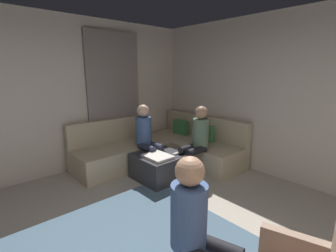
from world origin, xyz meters
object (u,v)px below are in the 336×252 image
(game_remote, at_px, (177,153))
(person_on_couch_back, at_px, (197,138))
(person_on_couch_side, at_px, (147,136))
(coffee_mug, at_px, (159,146))
(ottoman, at_px, (160,166))
(sectional_couch, at_px, (162,148))
(person_on_armchair, at_px, (200,228))

(game_remote, distance_m, person_on_couch_back, 0.43)
(game_remote, distance_m, person_on_couch_side, 0.64)
(person_on_couch_back, bearing_deg, person_on_couch_side, 37.30)
(coffee_mug, bearing_deg, ottoman, -39.29)
(ottoman, relative_size, game_remote, 5.07)
(ottoman, distance_m, game_remote, 0.36)
(sectional_couch, relative_size, person_on_couch_back, 2.12)
(ottoman, bearing_deg, person_on_couch_back, 61.09)
(person_on_couch_side, bearing_deg, game_remote, 108.21)
(person_on_armchair, bearing_deg, game_remote, -146.00)
(sectional_couch, xyz_separation_m, game_remote, (0.71, -0.29, 0.15))
(sectional_couch, height_order, person_on_couch_side, person_on_couch_side)
(sectional_couch, distance_m, person_on_armchair, 3.02)
(coffee_mug, bearing_deg, person_on_couch_back, 35.95)
(person_on_couch_back, relative_size, person_on_couch_side, 1.00)
(sectional_couch, height_order, game_remote, sectional_couch)
(game_remote, bearing_deg, sectional_couch, 157.81)
(sectional_couch, height_order, person_on_couch_back, person_on_couch_back)
(sectional_couch, distance_m, person_on_couch_side, 0.63)
(ottoman, relative_size, person_on_couch_side, 0.63)
(coffee_mug, relative_size, person_on_armchair, 0.08)
(ottoman, xyz_separation_m, game_remote, (0.18, 0.22, 0.22))
(game_remote, bearing_deg, coffee_mug, -174.29)
(person_on_couch_back, distance_m, person_on_armchair, 2.39)
(coffee_mug, xyz_separation_m, game_remote, (0.40, 0.04, -0.04))
(sectional_couch, xyz_separation_m, coffee_mug, (0.31, -0.33, 0.19))
(ottoman, bearing_deg, coffee_mug, 140.71)
(person_on_couch_back, bearing_deg, game_remote, 69.02)
(ottoman, bearing_deg, person_on_armchair, -32.03)
(coffee_mug, height_order, person_on_armchair, person_on_armchair)
(ottoman, bearing_deg, person_on_couch_side, 175.02)
(ottoman, xyz_separation_m, person_on_armchair, (1.92, -1.20, 0.43))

